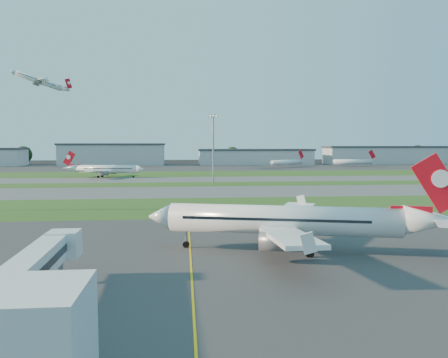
{
  "coord_description": "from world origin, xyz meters",
  "views": [
    {
      "loc": [
        4.23,
        -53.01,
        15.5
      ],
      "look_at": [
        13.58,
        49.04,
        7.0
      ],
      "focal_mm": 35.0,
      "sensor_mm": 36.0,
      "label": 1
    }
  ],
  "objects": [
    {
      "name": "tree_far_east",
      "position": [
        185.0,
        271.0,
        7.46
      ],
      "size": [
        12.65,
        12.65,
        13.8
      ],
      "color": "black",
      "rests_on": "ground"
    },
    {
      "name": "apron_far",
      "position": [
        0.0,
        225.0,
        0.01
      ],
      "size": [
        400.0,
        80.0,
        0.01
      ],
      "primitive_type": "cube",
      "color": "#333335",
      "rests_on": "ground"
    },
    {
      "name": "apron_near",
      "position": [
        0.0,
        0.0,
        0.01
      ],
      "size": [
        300.0,
        70.0,
        0.01
      ],
      "primitive_type": "cube",
      "color": "#333335",
      "rests_on": "ground"
    },
    {
      "name": "taxiway_a",
      "position": [
        0.0,
        85.0,
        0.01
      ],
      "size": [
        300.0,
        32.0,
        0.01
      ],
      "primitive_type": "cube",
      "color": "#515154",
      "rests_on": "ground"
    },
    {
      "name": "hangar_east",
      "position": [
        55.0,
        255.0,
        5.64
      ],
      "size": [
        81.6,
        23.0,
        11.2
      ],
      "color": "#ABADB3",
      "rests_on": "ground"
    },
    {
      "name": "hangar_far_east",
      "position": [
        155.0,
        255.0,
        6.64
      ],
      "size": [
        96.9,
        23.0,
        13.2
      ],
      "color": "#ABADB3",
      "rests_on": "ground"
    },
    {
      "name": "light_mast_centre",
      "position": [
        15.0,
        108.0,
        14.81
      ],
      "size": [
        3.2,
        0.7,
        25.8
      ],
      "color": "gray",
      "rests_on": "ground"
    },
    {
      "name": "taxiway_b",
      "position": [
        0.0,
        132.0,
        0.01
      ],
      "size": [
        300.0,
        26.0,
        0.01
      ],
      "primitive_type": "cube",
      "color": "#515154",
      "rests_on": "ground"
    },
    {
      "name": "tree_west",
      "position": [
        -110.0,
        270.0,
        7.14
      ],
      "size": [
        12.1,
        12.1,
        13.2
      ],
      "color": "black",
      "rests_on": "ground"
    },
    {
      "name": "tree_east",
      "position": [
        115.0,
        267.0,
        6.16
      ],
      "size": [
        10.45,
        10.45,
        11.4
      ],
      "color": "black",
      "rests_on": "ground"
    },
    {
      "name": "airliner_departing",
      "position": [
        -79.72,
        213.58,
        51.47
      ],
      "size": [
        29.51,
        25.19,
        9.96
      ],
      "rotation": [
        0.0,
        0.0,
        0.45
      ],
      "color": "white"
    },
    {
      "name": "mini_jet_near",
      "position": [
        69.42,
        218.85,
        3.28
      ],
      "size": [
        25.09,
        16.77,
        9.48
      ],
      "rotation": [
        0.0,
        0.0,
        0.56
      ],
      "color": "white",
      "rests_on": "ground"
    },
    {
      "name": "hangar_west",
      "position": [
        -45.0,
        255.0,
        7.64
      ],
      "size": [
        71.4,
        23.0,
        15.2
      ],
      "color": "#ABADB3",
      "rests_on": "ground"
    },
    {
      "name": "ground",
      "position": [
        0.0,
        0.0,
        0.0
      ],
      "size": [
        700.0,
        700.0,
        0.0
      ],
      "primitive_type": "plane",
      "color": "black",
      "rests_on": "ground"
    },
    {
      "name": "jet_bridge",
      "position": [
        -9.81,
        -15.24,
        4.01
      ],
      "size": [
        4.2,
        26.9,
        6.2
      ],
      "color": "silver",
      "rests_on": "ground"
    },
    {
      "name": "yellow_line",
      "position": [
        5.0,
        0.0,
        0.0
      ],
      "size": [
        0.25,
        60.0,
        0.02
      ],
      "primitive_type": "cube",
      "color": "gold",
      "rests_on": "ground"
    },
    {
      "name": "airliner_taxiing",
      "position": [
        -30.43,
        145.58,
        3.76
      ],
      "size": [
        34.03,
        28.61,
        10.71
      ],
      "rotation": [
        0.0,
        0.0,
        2.95
      ],
      "color": "white",
      "rests_on": "ground"
    },
    {
      "name": "grass_strip_a",
      "position": [
        0.0,
        52.0,
        0.01
      ],
      "size": [
        300.0,
        34.0,
        0.01
      ],
      "primitive_type": "cube",
      "color": "#30501A",
      "rests_on": "ground"
    },
    {
      "name": "grass_strip_c",
      "position": [
        0.0,
        165.0,
        0.01
      ],
      "size": [
        300.0,
        40.0,
        0.01
      ],
      "primitive_type": "cube",
      "color": "#30501A",
      "rests_on": "ground"
    },
    {
      "name": "airliner_parked",
      "position": [
        18.49,
        7.25,
        4.43
      ],
      "size": [
        39.71,
        33.28,
        12.61
      ],
      "rotation": [
        0.0,
        0.0,
        -0.25
      ],
      "color": "white",
      "rests_on": "ground"
    },
    {
      "name": "grass_strip_b",
      "position": [
        0.0,
        110.0,
        0.01
      ],
      "size": [
        300.0,
        18.0,
        0.01
      ],
      "primitive_type": "cube",
      "color": "#30501A",
      "rests_on": "ground"
    },
    {
      "name": "tree_mid_east",
      "position": [
        40.0,
        269.0,
        6.81
      ],
      "size": [
        11.55,
        11.55,
        12.6
      ],
      "color": "black",
      "rests_on": "ground"
    },
    {
      "name": "mini_jet_far",
      "position": [
        114.44,
        223.21,
        3.28
      ],
      "size": [
        28.62,
        3.92,
        9.48
      ],
      "rotation": [
        0.0,
        0.0,
        0.03
      ],
      "color": "white",
      "rests_on": "ground"
    },
    {
      "name": "tree_mid_west",
      "position": [
        -20.0,
        266.0,
        5.84
      ],
      "size": [
        9.9,
        9.9,
        10.8
      ],
      "color": "black",
      "rests_on": "ground"
    }
  ]
}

